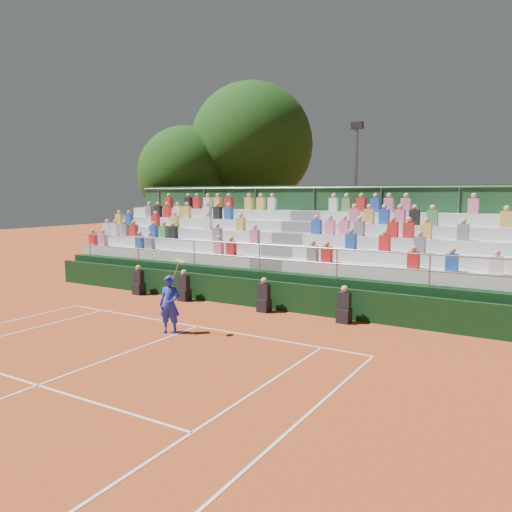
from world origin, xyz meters
The scene contains 8 objects.
ground centered at (0.00, 0.00, 0.00)m, with size 90.00×90.00×0.00m, color #B2471D.
courtside_wall centered at (0.00, 3.20, 0.50)m, with size 20.00×0.15×1.00m, color black.
line_officials centered at (-0.83, 2.75, 0.48)m, with size 9.12×0.40×1.19m.
grandstand centered at (-0.01, 6.44, 1.08)m, with size 20.00×5.20×4.40m.
tennis_player centered at (-0.25, -0.95, 0.85)m, with size 0.89×0.59×2.22m.
tree_west centered at (-9.63, 11.52, 5.20)m, with size 5.51×5.51×7.97m.
tree_east centered at (-6.66, 14.14, 6.96)m, with size 7.30×7.30×10.62m.
floodlight_mast centered at (0.31, 12.94, 4.48)m, with size 0.60×0.25×7.64m.
Camera 1 is at (9.14, -11.80, 4.01)m, focal length 35.00 mm.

